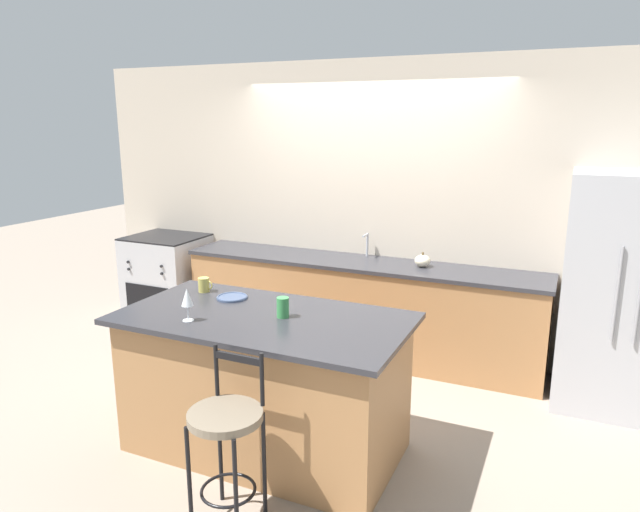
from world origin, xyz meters
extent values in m
plane|color=gray|center=(0.00, 0.00, 0.00)|extent=(18.00, 18.00, 0.00)
cube|color=beige|center=(0.00, 0.65, 1.35)|extent=(6.00, 0.07, 2.70)
cube|color=#A87547|center=(0.00, 0.35, 0.43)|extent=(3.33, 0.60, 0.87)
cube|color=#2D2D33|center=(0.00, 0.35, 0.88)|extent=(3.37, 0.63, 0.03)
cube|color=black|center=(0.00, 0.35, 0.90)|extent=(0.56, 0.33, 0.01)
cylinder|color=#ADAFB5|center=(0.00, 0.56, 1.01)|extent=(0.02, 0.02, 0.22)
cylinder|color=#ADAFB5|center=(0.00, 0.50, 1.11)|extent=(0.02, 0.12, 0.02)
cube|color=#A87547|center=(0.00, -1.42, 0.45)|extent=(1.75, 0.87, 0.90)
cube|color=#2D2D33|center=(0.00, -1.42, 0.92)|extent=(1.87, 0.99, 0.03)
cube|color=#BCBCC1|center=(2.15, 0.25, 0.90)|extent=(0.86, 0.77, 1.80)
cylinder|color=#939399|center=(2.08, -0.15, 0.99)|extent=(0.02, 0.02, 0.68)
cylinder|color=#939399|center=(2.22, -0.15, 0.99)|extent=(0.02, 0.02, 0.68)
cube|color=#B7B7BC|center=(-2.16, 0.29, 0.47)|extent=(0.76, 0.68, 0.95)
cube|color=black|center=(-2.16, -0.05, 0.36)|extent=(0.55, 0.01, 0.30)
cube|color=black|center=(-2.16, 0.29, 0.95)|extent=(0.76, 0.68, 0.02)
cylinder|color=black|center=(-2.37, -0.06, 0.74)|extent=(0.03, 0.02, 0.03)
cylinder|color=black|center=(-1.95, -0.06, 0.74)|extent=(0.03, 0.02, 0.03)
cylinder|color=black|center=(-2.37, -0.06, 0.66)|extent=(0.03, 0.02, 0.03)
cylinder|color=black|center=(-1.95, -0.06, 0.66)|extent=(0.03, 0.02, 0.03)
cylinder|color=black|center=(0.03, -2.29, 0.31)|extent=(0.02, 0.02, 0.62)
cylinder|color=black|center=(0.32, -2.29, 0.31)|extent=(0.02, 0.02, 0.62)
cylinder|color=black|center=(0.03, -2.00, 0.31)|extent=(0.02, 0.02, 0.62)
cylinder|color=black|center=(0.32, -2.00, 0.31)|extent=(0.02, 0.02, 0.62)
torus|color=black|center=(0.18, -2.14, 0.20)|extent=(0.31, 0.31, 0.02)
cylinder|color=#7F705B|center=(0.18, -2.14, 0.64)|extent=(0.40, 0.40, 0.04)
cylinder|color=black|center=(0.03, -2.00, 0.82)|extent=(0.02, 0.02, 0.30)
cylinder|color=black|center=(0.32, -2.00, 0.82)|extent=(0.02, 0.02, 0.30)
cube|color=black|center=(0.18, -2.00, 0.91)|extent=(0.29, 0.02, 0.04)
cylinder|color=#425170|center=(-0.38, -1.19, 0.95)|extent=(0.22, 0.22, 0.01)
torus|color=#425170|center=(-0.38, -1.19, 0.95)|extent=(0.21, 0.21, 0.01)
cylinder|color=white|center=(-0.38, -1.69, 0.94)|extent=(0.07, 0.07, 0.00)
cylinder|color=white|center=(-0.38, -1.69, 0.99)|extent=(0.01, 0.01, 0.09)
cone|color=white|center=(-0.38, -1.69, 1.09)|extent=(0.07, 0.07, 0.11)
cylinder|color=#C1B251|center=(-0.65, -1.14, 0.99)|extent=(0.08, 0.08, 0.10)
torus|color=#C1B251|center=(-0.61, -1.14, 0.99)|extent=(0.07, 0.01, 0.07)
cylinder|color=#3D934C|center=(0.13, -1.39, 1.00)|extent=(0.08, 0.08, 0.13)
ellipsoid|color=beige|center=(0.58, 0.37, 0.96)|extent=(0.14, 0.14, 0.11)
cylinder|color=brown|center=(0.58, 0.37, 1.02)|extent=(0.02, 0.02, 0.02)
camera|label=1|loc=(1.75, -4.42, 2.16)|focal=32.00mm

